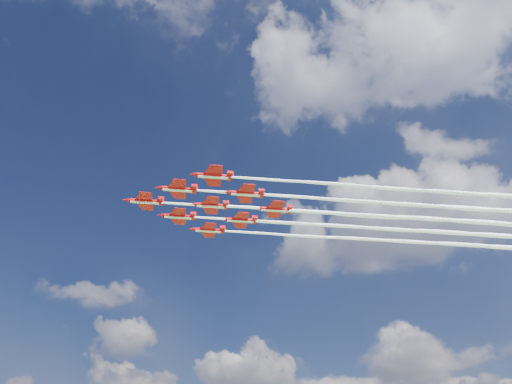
# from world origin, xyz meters

# --- Properties ---
(jet_lead) EXTENTS (115.61, 86.31, 2.77)m
(jet_lead) POSITION_xyz_m (45.39, 27.81, 82.04)
(jet_lead) COLOR #B2090F
(jet_row2_port) EXTENTS (115.61, 86.31, 2.77)m
(jet_row2_port) POSITION_xyz_m (57.01, 27.28, 82.04)
(jet_row2_port) COLOR #B2090F
(jet_row2_starb) EXTENTS (115.61, 86.31, 2.77)m
(jet_row2_starb) POSITION_xyz_m (48.31, 39.06, 82.04)
(jet_row2_starb) COLOR #B2090F
(jet_row3_port) EXTENTS (115.61, 86.31, 2.77)m
(jet_row3_port) POSITION_xyz_m (68.62, 26.76, 82.04)
(jet_row3_port) COLOR #B2090F
(jet_row3_centre) EXTENTS (115.61, 86.31, 2.77)m
(jet_row3_centre) POSITION_xyz_m (59.92, 38.54, 82.04)
(jet_row3_centre) COLOR #B2090F
(jet_row3_starb) EXTENTS (115.61, 86.31, 2.77)m
(jet_row3_starb) POSITION_xyz_m (51.22, 50.32, 82.04)
(jet_row3_starb) COLOR #B2090F
(jet_row4_port) EXTENTS (115.61, 86.31, 2.77)m
(jet_row4_port) POSITION_xyz_m (71.54, 38.02, 82.04)
(jet_row4_port) COLOR #B2090F
(jet_row4_starb) EXTENTS (115.61, 86.31, 2.77)m
(jet_row4_starb) POSITION_xyz_m (62.84, 49.80, 82.04)
(jet_row4_starb) COLOR #B2090F
(jet_tail) EXTENTS (115.61, 86.31, 2.77)m
(jet_tail) POSITION_xyz_m (74.45, 49.27, 82.04)
(jet_tail) COLOR #B2090F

